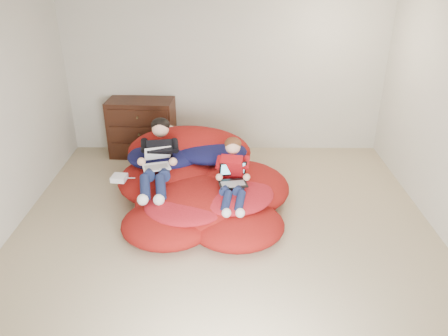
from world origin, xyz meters
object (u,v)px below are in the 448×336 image
dresser (142,128)px  younger_boy (233,172)px  laptop_white (157,161)px  laptop_black (233,177)px  beanbag_pile (199,185)px  older_boy (158,155)px

dresser → younger_boy: (1.42, -1.82, 0.15)m
younger_boy → laptop_white: bearing=165.1°
laptop_black → laptop_white: bearing=163.0°
beanbag_pile → younger_boy: bearing=-35.0°
older_boy → younger_boy: size_ratio=1.33×
beanbag_pile → younger_boy: (0.43, -0.30, 0.35)m
older_boy → laptop_black: (0.95, -0.40, -0.11)m
dresser → younger_boy: size_ratio=1.13×
beanbag_pile → younger_boy: younger_boy is taller
older_boy → younger_boy: (0.95, -0.36, -0.06)m
beanbag_pile → laptop_white: size_ratio=5.32×
dresser → laptop_white: bearing=-73.2°
laptop_white → laptop_black: bearing=-17.0°
younger_boy → laptop_white: 0.98m
older_boy → laptop_white: size_ratio=2.86×
younger_boy → older_boy: bearing=159.0°
beanbag_pile → laptop_white: bearing=-174.4°
dresser → younger_boy: bearing=-52.1°
beanbag_pile → older_boy: 0.66m
beanbag_pile → older_boy: (-0.51, 0.06, 0.41)m
laptop_white → dresser: bearing=106.8°
laptop_white → beanbag_pile: bearing=5.6°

